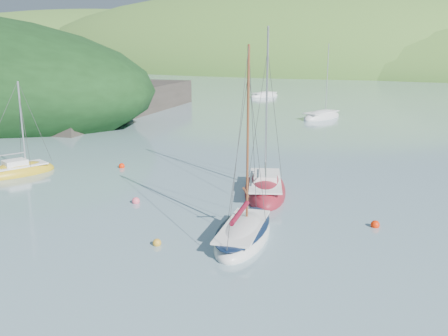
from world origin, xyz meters
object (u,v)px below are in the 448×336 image
at_px(daysailer_white, 243,234).
at_px(distant_sloop_c, 264,96).
at_px(sloop_red, 265,190).
at_px(distant_sloop_a, 322,117).
at_px(sailboat_yellow, 17,172).

distance_m(daysailer_white, distant_sloop_c, 67.03).
distance_m(sloop_red, distant_sloop_a, 34.09).
relative_size(daysailer_white, sloop_red, 0.88).
bearing_deg(distant_sloop_a, sloop_red, -62.77).
xyz_separation_m(daysailer_white, distant_sloop_a, (-8.21, 41.10, -0.05)).
bearing_deg(distant_sloop_c, sailboat_yellow, -63.28).
bearing_deg(distant_sloop_c, distant_sloop_a, -29.93).
bearing_deg(sailboat_yellow, sloop_red, 32.29).
xyz_separation_m(sloop_red, distant_sloop_a, (-6.19, 33.52, -0.04)).
distance_m(sloop_red, sailboat_yellow, 18.21).
xyz_separation_m(sloop_red, sailboat_yellow, (-17.78, -3.95, -0.04)).
bearing_deg(sloop_red, daysailer_white, -97.99).
bearing_deg(distant_sloop_a, sailboat_yellow, -90.42).
xyz_separation_m(daysailer_white, sloop_red, (-2.01, 7.58, -0.01)).
height_order(daysailer_white, distant_sloop_c, daysailer_white).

